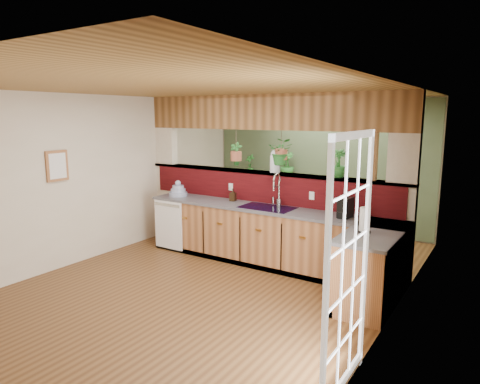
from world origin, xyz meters
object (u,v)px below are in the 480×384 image
Objects in this scene: dish_stack at (178,191)px; coffee_maker at (345,208)px; soap_dispenser at (233,195)px; faucet at (277,188)px; glass_jar at (275,161)px; shelving_console at (275,201)px; paper_towel at (365,220)px.

coffee_maker is (2.96, 0.02, 0.04)m from dish_stack.
dish_stack is at bearing -171.82° from soap_dispenser.
soap_dispenser is at bearing -178.85° from faucet.
glass_jar is at bearing 13.10° from dish_stack.
faucet is 0.33× the size of shelving_console.
faucet is at bearing 1.15° from soap_dispenser.
coffee_maker is 0.17× the size of shelving_console.
glass_jar is 0.22× the size of shelving_console.
paper_towel is at bearing -68.68° from shelving_console.
coffee_maker reaches higher than shelving_console.
soap_dispenser is 0.74× the size of coffee_maker.
faucet reaches higher than paper_towel.
shelving_console is at bearing 73.57° from dish_stack.
coffee_maker is at bearing -67.07° from shelving_console.
glass_jar reaches higher than shelving_console.
paper_towel reaches higher than dish_stack.
faucet is 1.14m from coffee_maker.
paper_towel is 0.20× the size of shelving_console.
shelving_console is (-1.16, 2.12, -0.68)m from faucet.
glass_jar is (-1.28, 0.37, 0.54)m from coffee_maker.
dish_stack is 0.20× the size of shelving_console.
paper_towel is at bearing -25.28° from faucet.
coffee_maker is at bearing 126.64° from paper_towel.
coffee_maker is at bearing -7.18° from faucet.
paper_towel is at bearing -16.98° from soap_dispenser.
soap_dispenser is 0.89m from glass_jar.
faucet is 1.86m from dish_stack.
glass_jar reaches higher than coffee_maker.
soap_dispenser is at bearing -177.32° from coffee_maker.
glass_jar reaches higher than soap_dispenser.
faucet reaches higher than dish_stack.
glass_jar is (0.64, 0.24, 0.57)m from soap_dispenser.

